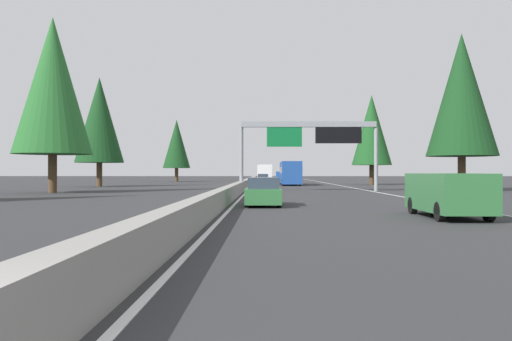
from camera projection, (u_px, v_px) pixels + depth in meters
name	position (u px, v px, depth m)	size (l,w,h in m)	color
ground_plane	(249.00, 187.00, 62.05)	(320.00, 320.00, 0.00)	#2D2D30
median_barrier	(251.00, 180.00, 82.05)	(180.00, 0.56, 0.90)	gray
shoulder_stripe_right	(335.00, 185.00, 71.84)	(160.00, 0.16, 0.01)	silver
shoulder_stripe_median	(253.00, 185.00, 72.04)	(160.00, 0.16, 0.01)	silver
sign_gantry_overhead	(311.00, 136.00, 47.66)	(0.50, 12.68, 6.36)	gray
minivan_far_right	(448.00, 193.00, 20.01)	(5.00, 1.95, 1.69)	#2D6B38
sedan_mid_right	(263.00, 193.00, 26.97)	(4.40, 1.80, 1.47)	#2D6B38
sedan_near_right	(263.00, 179.00, 76.38)	(4.40, 1.80, 1.47)	#2D6B38
box_truck_far_left	(265.00, 173.00, 87.41)	(8.50, 2.40, 2.95)	white
bus_far_center	(290.00, 172.00, 70.26)	(11.50, 2.55, 3.10)	#1E4793
pickup_distant_a	(280.00, 176.00, 120.79)	(5.60, 2.00, 1.86)	#1E4793
conifer_right_near	(462.00, 95.00, 48.42)	(6.45, 6.45, 14.66)	#4C3823
conifer_right_mid	(372.00, 130.00, 71.76)	(5.44, 5.44, 12.37)	#4C3823
conifer_left_near	(53.00, 86.00, 43.62)	(6.49, 6.49, 14.76)	#4C3823
conifer_left_mid	(99.00, 120.00, 62.32)	(5.76, 5.76, 13.09)	#4C3823
conifer_left_far	(177.00, 144.00, 94.30)	(4.94, 4.94, 11.23)	#4C3823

